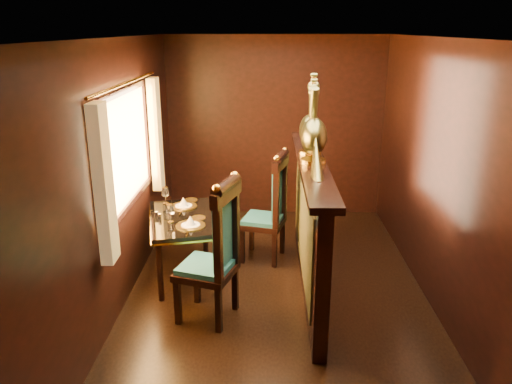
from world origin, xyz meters
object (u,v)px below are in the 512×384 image
Objects in this scene: dining_table at (183,222)px; peacock_right at (311,116)px; chair_right at (273,204)px; peacock_left at (314,120)px; chair_left at (219,248)px.

dining_table is 1.75m from peacock_right.
chair_right is (0.97, 0.39, 0.07)m from dining_table.
peacock_right is (0.36, -0.38, 1.07)m from chair_right.
peacock_left is (1.33, -0.34, 1.16)m from dining_table.
chair_right is (0.50, 1.27, -0.04)m from chair_left.
chair_right is at bearing 8.78° from dining_table.
peacock_right is at bearing 63.52° from chair_left.
chair_right is at bearing 86.16° from chair_left.
chair_left is 1.06× the size of chair_right.
chair_right is 1.59× the size of peacock_left.
chair_right reaches higher than dining_table.
chair_right is 1.19m from peacock_right.
peacock_left reaches higher than chair_left.
chair_left reaches higher than dining_table.
dining_table is 1.00m from chair_left.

